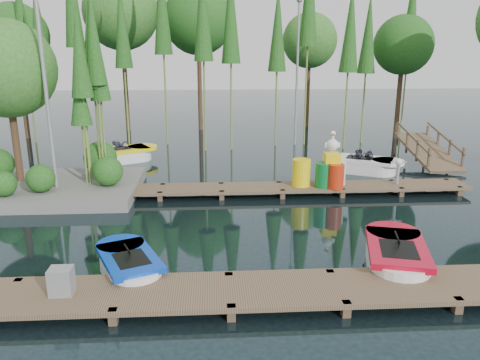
{
  "coord_description": "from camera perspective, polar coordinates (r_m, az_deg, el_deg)",
  "views": [
    {
      "loc": [
        -0.3,
        -12.74,
        4.84
      ],
      "look_at": [
        0.5,
        0.5,
        1.1
      ],
      "focal_mm": 35.0,
      "sensor_mm": 36.0,
      "label": 1
    }
  ],
  "objects": [
    {
      "name": "lamp_island",
      "position": [
        16.12,
        -22.85,
        12.49
      ],
      "size": [
        0.3,
        0.3,
        7.25
      ],
      "color": "gray",
      "rests_on": "ground"
    },
    {
      "name": "boat_blue",
      "position": [
        10.72,
        -13.36,
        -10.18
      ],
      "size": [
        1.97,
        2.64,
        0.81
      ],
      "rotation": [
        0.0,
        0.0,
        0.42
      ],
      "color": "white",
      "rests_on": "ground"
    },
    {
      "name": "boat_red",
      "position": [
        11.33,
        18.47,
        -8.9
      ],
      "size": [
        1.94,
        3.04,
        0.95
      ],
      "rotation": [
        0.0,
        0.0,
        -0.26
      ],
      "color": "white",
      "rests_on": "ground"
    },
    {
      "name": "far_dock",
      "position": [
        15.98,
        1.36,
        -1.03
      ],
      "size": [
        15.0,
        1.2,
        0.5
      ],
      "color": "brown",
      "rests_on": "ground"
    },
    {
      "name": "seagull_post",
      "position": [
        16.99,
        18.74,
        1.49
      ],
      "size": [
        0.56,
        0.3,
        0.89
      ],
      "color": "gray",
      "rests_on": "far_dock"
    },
    {
      "name": "lamp_rear",
      "position": [
        24.13,
        7.03,
        14.26
      ],
      "size": [
        0.3,
        0.3,
        7.25
      ],
      "color": "gray",
      "rests_on": "ground"
    },
    {
      "name": "boat_white_far",
      "position": [
        19.56,
        15.08,
        1.76
      ],
      "size": [
        3.04,
        2.39,
        1.31
      ],
      "rotation": [
        0.0,
        0.0,
        0.22
      ],
      "color": "white",
      "rests_on": "ground"
    },
    {
      "name": "utility_cabinet",
      "position": [
        9.73,
        -20.95,
        -11.44
      ],
      "size": [
        0.43,
        0.37,
        0.53
      ],
      "primitive_type": "cube",
      "color": "gray",
      "rests_on": "near_dock"
    },
    {
      "name": "drum_cluster",
      "position": [
        16.12,
        11.18,
        1.15
      ],
      "size": [
        1.11,
        1.02,
        1.91
      ],
      "color": "#0B672A",
      "rests_on": "far_dock"
    },
    {
      "name": "boat_yellow_far",
      "position": [
        21.35,
        -13.99,
        3.01
      ],
      "size": [
        3.14,
        2.48,
        1.44
      ],
      "rotation": [
        0.0,
        0.0,
        0.14
      ],
      "color": "white",
      "rests_on": "ground"
    },
    {
      "name": "tree_screen",
      "position": [
        23.44,
        -8.13,
        18.72
      ],
      "size": [
        34.42,
        18.53,
        10.31
      ],
      "color": "#462F1E",
      "rests_on": "ground"
    },
    {
      "name": "ground_plane",
      "position": [
        13.63,
        -1.98,
        -5.06
      ],
      "size": [
        90.0,
        90.0,
        0.0
      ],
      "primitive_type": "plane",
      "color": "#1A2B30"
    },
    {
      "name": "ramp",
      "position": [
        21.79,
        21.92,
        3.35
      ],
      "size": [
        1.5,
        3.94,
        1.49
      ],
      "color": "brown",
      "rests_on": "ground"
    },
    {
      "name": "near_dock",
      "position": [
        9.45,
        -1.23,
        -13.45
      ],
      "size": [
        18.0,
        1.5,
        0.5
      ],
      "color": "brown",
      "rests_on": "ground"
    },
    {
      "name": "island",
      "position": [
        17.2,
        -24.16,
        8.87
      ],
      "size": [
        6.2,
        4.2,
        6.75
      ],
      "color": "slate",
      "rests_on": "ground"
    },
    {
      "name": "yellow_barrel",
      "position": [
        16.06,
        7.48,
        0.91
      ],
      "size": [
        0.62,
        0.62,
        0.93
      ],
      "primitive_type": "cylinder",
      "color": "yellow",
      "rests_on": "far_dock"
    }
  ]
}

